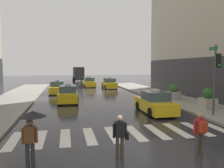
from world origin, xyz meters
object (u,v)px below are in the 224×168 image
object	(u,v)px
taxi_third	(57,88)
planter_mid_block	(173,92)
taxi_fourth	(109,84)
box_truck	(78,73)
taxi_second	(68,95)
pedestrian_with_handbag	(120,134)
traffic_light_pole	(216,70)
taxi_lead	(155,103)
taxi_fifth	(89,83)
planter_near_corner	(208,99)
pedestrian_with_umbrella	(32,123)
pedestrian_with_backpack	(200,130)

from	to	relation	value
taxi_third	planter_mid_block	bearing A→B (deg)	-36.12
taxi_fourth	box_truck	bearing A→B (deg)	102.59
taxi_second	taxi_third	xyz separation A→B (m)	(-1.29, 7.05, 0.00)
pedestrian_with_handbag	taxi_second	bearing A→B (deg)	97.34
traffic_light_pole	taxi_third	size ratio (longest dim) A/B	1.05
taxi_fourth	taxi_second	bearing A→B (deg)	-118.17
taxi_lead	taxi_second	world-z (taller)	same
pedestrian_with_handbag	planter_mid_block	world-z (taller)	planter_mid_block
taxi_second	taxi_fifth	size ratio (longest dim) A/B	1.00
taxi_second	box_truck	size ratio (longest dim) A/B	0.61
taxi_lead	taxi_fifth	distance (m)	22.26
planter_mid_block	traffic_light_pole	bearing A→B (deg)	-95.41
traffic_light_pole	box_truck	xyz separation A→B (m)	(-7.12, 38.72, -1.41)
taxi_lead	planter_near_corner	size ratio (longest dim) A/B	2.84
traffic_light_pole	taxi_fifth	distance (m)	25.21
taxi_third	box_truck	size ratio (longest dim) A/B	0.60
box_truck	pedestrian_with_umbrella	world-z (taller)	box_truck
taxi_lead	taxi_second	distance (m)	9.07
box_truck	taxi_third	bearing A→B (deg)	-99.78
taxi_fourth	taxi_fifth	bearing A→B (deg)	131.77
taxi_fourth	box_truck	xyz separation A→B (m)	(-3.94, 17.66, 1.13)
taxi_fifth	pedestrian_with_umbrella	size ratio (longest dim) A/B	2.37
taxi_second	pedestrian_with_umbrella	size ratio (longest dim) A/B	2.37
taxi_second	planter_near_corner	bearing A→B (deg)	-30.43
taxi_fourth	planter_near_corner	bearing A→B (deg)	-77.10
taxi_fifth	box_truck	xyz separation A→B (m)	(-1.03, 14.39, 1.13)
traffic_light_pole	pedestrian_with_umbrella	bearing A→B (deg)	-155.51
taxi_lead	planter_near_corner	distance (m)	4.57
taxi_fifth	pedestrian_with_handbag	world-z (taller)	taxi_fifth
taxi_second	taxi_third	size ratio (longest dim) A/B	1.01
taxi_third	pedestrian_with_handbag	distance (m)	21.14
pedestrian_with_backpack	planter_near_corner	bearing A→B (deg)	52.69
pedestrian_with_backpack	taxi_third	bearing A→B (deg)	106.46
taxi_lead	pedestrian_with_backpack	bearing A→B (deg)	-99.97
pedestrian_with_handbag	box_truck	bearing A→B (deg)	88.85
taxi_second	pedestrian_with_backpack	size ratio (longest dim) A/B	2.79
taxi_third	taxi_fifth	distance (m)	9.90
box_truck	pedestrian_with_handbag	distance (m)	43.88
taxi_second	taxi_fourth	world-z (taller)	same
pedestrian_with_umbrella	pedestrian_with_handbag	xyz separation A→B (m)	(3.18, -0.05, -0.58)
taxi_fifth	pedestrian_with_umbrella	xyz separation A→B (m)	(-5.09, -29.42, 0.79)
pedestrian_with_handbag	taxi_lead	bearing A→B (deg)	58.31
taxi_third	box_truck	xyz separation A→B (m)	(3.95, 22.94, 1.13)
traffic_light_pole	taxi_fifth	size ratio (longest dim) A/B	1.04
pedestrian_with_backpack	taxi_fourth	bearing A→B (deg)	86.49
taxi_second	pedestrian_with_handbag	bearing A→B (deg)	-82.66
planter_mid_block	planter_near_corner	bearing A→B (deg)	-84.95
taxi_lead	pedestrian_with_backpack	world-z (taller)	taxi_lead
taxi_fifth	taxi_fourth	bearing A→B (deg)	-48.23
traffic_light_pole	planter_near_corner	world-z (taller)	traffic_light_pole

